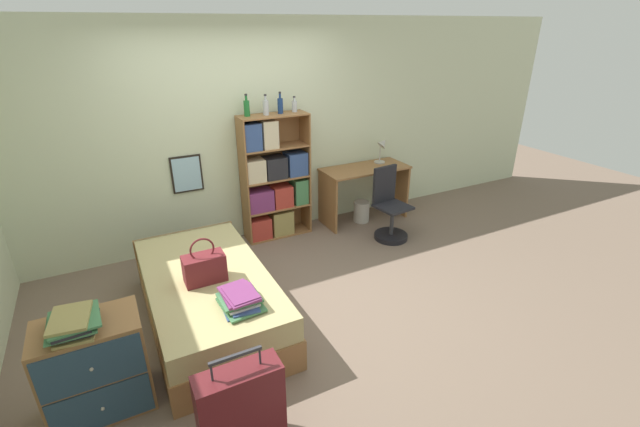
# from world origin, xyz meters

# --- Properties ---
(ground_plane) EXTENTS (14.00, 14.00, 0.00)m
(ground_plane) POSITION_xyz_m (0.00, 0.00, 0.00)
(ground_plane) COLOR #756051
(wall_back) EXTENTS (10.00, 0.09, 2.60)m
(wall_back) POSITION_xyz_m (-0.00, 1.56, 1.30)
(wall_back) COLOR beige
(wall_back) RESTS_ON ground_plane
(bed) EXTENTS (1.02, 1.93, 0.50)m
(bed) POSITION_xyz_m (-0.79, 0.02, 0.25)
(bed) COLOR olive
(bed) RESTS_ON ground_plane
(handbag) EXTENTS (0.34, 0.18, 0.41)m
(handbag) POSITION_xyz_m (-0.81, -0.11, 0.63)
(handbag) COLOR maroon
(handbag) RESTS_ON bed
(book_stack_on_bed) EXTENTS (0.31, 0.39, 0.12)m
(book_stack_on_bed) POSITION_xyz_m (-0.66, -0.59, 0.56)
(book_stack_on_bed) COLOR #334C84
(book_stack_on_bed) RESTS_ON bed
(suitcase) EXTENTS (0.52, 0.19, 0.78)m
(suitcase) POSITION_xyz_m (-0.93, -1.40, 0.33)
(suitcase) COLOR #5B191E
(suitcase) RESTS_ON ground_plane
(dresser) EXTENTS (0.66, 0.44, 0.72)m
(dresser) POSITION_xyz_m (-1.70, -0.62, 0.36)
(dresser) COLOR olive
(dresser) RESTS_ON ground_plane
(magazine_pile_on_dresser) EXTENTS (0.32, 0.37, 0.11)m
(magazine_pile_on_dresser) POSITION_xyz_m (-1.75, -0.65, 0.78)
(magazine_pile_on_dresser) COLOR #99894C
(magazine_pile_on_dresser) RESTS_ON dresser
(bookcase) EXTENTS (0.83, 0.30, 1.54)m
(bookcase) POSITION_xyz_m (0.40, 1.36, 0.72)
(bookcase) COLOR olive
(bookcase) RESTS_ON ground_plane
(bottle_green) EXTENTS (0.07, 0.07, 0.25)m
(bottle_green) POSITION_xyz_m (0.14, 1.40, 1.64)
(bottle_green) COLOR #1E6B2D
(bottle_green) RESTS_ON bookcase
(bottle_brown) EXTENTS (0.07, 0.07, 0.23)m
(bottle_brown) POSITION_xyz_m (0.35, 1.36, 1.63)
(bottle_brown) COLOR #B7BCC1
(bottle_brown) RESTS_ON bookcase
(bottle_clear) EXTENTS (0.06, 0.06, 0.25)m
(bottle_clear) POSITION_xyz_m (0.53, 1.37, 1.64)
(bottle_clear) COLOR navy
(bottle_clear) RESTS_ON bookcase
(bottle_blue) EXTENTS (0.06, 0.06, 0.18)m
(bottle_blue) POSITION_xyz_m (0.72, 1.39, 1.61)
(bottle_blue) COLOR #B7BCC1
(bottle_blue) RESTS_ON bookcase
(desk) EXTENTS (1.17, 0.52, 0.75)m
(desk) POSITION_xyz_m (1.67, 1.25, 0.52)
(desk) COLOR olive
(desk) RESTS_ON ground_plane
(desk_lamp) EXTENTS (0.20, 0.15, 0.35)m
(desk_lamp) POSITION_xyz_m (2.00, 1.35, 0.97)
(desk_lamp) COLOR #ADA89E
(desk_lamp) RESTS_ON desk
(desk_chair) EXTENTS (0.43, 0.43, 0.91)m
(desk_chair) POSITION_xyz_m (1.66, 0.63, 0.30)
(desk_chair) COLOR black
(desk_chair) RESTS_ON ground_plane
(waste_bin) EXTENTS (0.22, 0.22, 0.29)m
(waste_bin) POSITION_xyz_m (1.61, 1.20, 0.14)
(waste_bin) COLOR #B7B2A8
(waste_bin) RESTS_ON ground_plane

